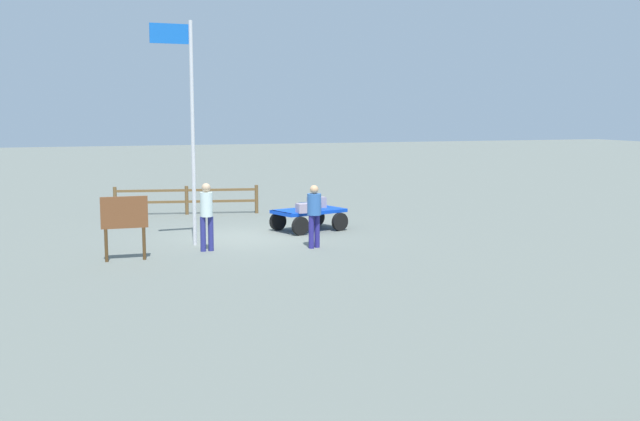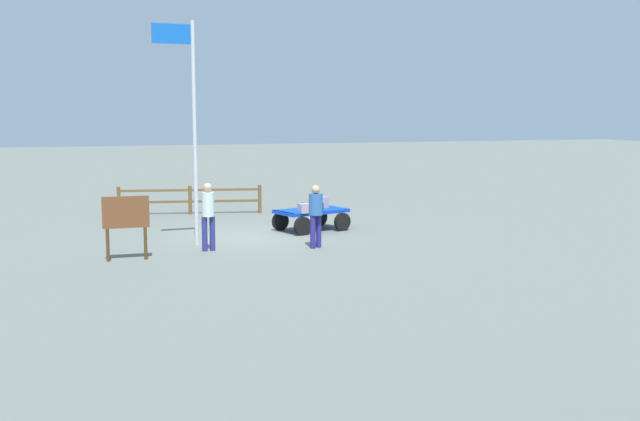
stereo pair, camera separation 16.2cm
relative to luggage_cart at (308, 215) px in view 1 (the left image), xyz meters
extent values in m
plane|color=slate|center=(1.89, 0.58, -0.47)|extent=(120.00, 120.00, 0.00)
cube|color=#0C3AC1|center=(-0.02, -0.01, 0.12)|extent=(2.29, 1.68, 0.10)
cube|color=#0C3AC1|center=(0.91, 0.28, 0.12)|extent=(0.39, 1.04, 0.10)
cylinder|color=black|center=(0.49, 0.76, -0.20)|extent=(0.55, 0.27, 0.54)
cylinder|color=black|center=(0.84, -0.35, -0.20)|extent=(0.55, 0.27, 0.54)
cylinder|color=black|center=(-0.88, 0.34, -0.20)|extent=(0.55, 0.27, 0.54)
cylinder|color=black|center=(-0.53, -0.78, -0.20)|extent=(0.55, 0.27, 0.54)
cube|color=gray|center=(-0.38, -0.34, 0.33)|extent=(0.52, 0.38, 0.32)
cube|color=#95879C|center=(0.30, 0.65, 0.30)|extent=(0.51, 0.37, 0.26)
cube|color=navy|center=(0.08, 0.41, 0.29)|extent=(0.59, 0.33, 0.25)
cylinder|color=navy|center=(0.68, 2.78, -0.04)|extent=(0.14, 0.14, 0.86)
cylinder|color=navy|center=(0.86, 2.85, -0.04)|extent=(0.14, 0.14, 0.86)
cylinder|color=#3060A8|center=(0.77, 2.82, 0.67)|extent=(0.47, 0.47, 0.55)
sphere|color=tan|center=(0.77, 2.82, 1.06)|extent=(0.22, 0.22, 0.22)
cylinder|color=navy|center=(3.38, 2.36, -0.03)|extent=(0.14, 0.14, 0.88)
cylinder|color=navy|center=(3.58, 2.37, -0.03)|extent=(0.14, 0.14, 0.88)
cylinder|color=silver|center=(3.48, 2.36, 0.72)|extent=(0.32, 0.32, 0.62)
sphere|color=tan|center=(3.48, 2.36, 1.15)|extent=(0.23, 0.23, 0.23)
cylinder|color=silver|center=(3.62, 1.37, 2.44)|extent=(0.10, 0.10, 5.83)
cube|color=blue|center=(4.16, 1.37, 5.01)|extent=(0.99, 0.10, 0.50)
cylinder|color=#4C3319|center=(5.11, 3.00, -0.08)|extent=(0.08, 0.08, 0.78)
cylinder|color=#4C3319|center=(5.98, 2.98, -0.08)|extent=(0.08, 0.08, 0.78)
cube|color=brown|center=(5.55, 2.99, 0.69)|extent=(1.09, 0.08, 0.75)
cylinder|color=brown|center=(0.46, -4.33, 0.02)|extent=(0.12, 0.12, 0.98)
cylinder|color=brown|center=(2.81, -4.78, 0.02)|extent=(0.12, 0.12, 0.98)
cylinder|color=brown|center=(5.16, -5.24, 0.02)|extent=(0.12, 0.12, 0.98)
cube|color=brown|center=(2.81, -4.78, 0.37)|extent=(4.71, 0.99, 0.08)
cube|color=brown|center=(2.81, -4.78, -0.03)|extent=(4.71, 0.99, 0.08)
camera|label=1|loc=(7.08, 21.45, 3.05)|focal=43.21mm
camera|label=2|loc=(6.92, 21.50, 3.05)|focal=43.21mm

